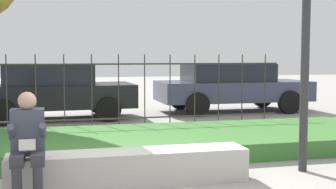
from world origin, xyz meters
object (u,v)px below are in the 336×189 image
stone_bench (130,169)px  person_seated_reader (28,142)px  car_parked_center (53,90)px  car_parked_right (231,86)px

stone_bench → person_seated_reader: person_seated_reader is taller
car_parked_center → person_seated_reader: bearing=-94.8°
stone_bench → person_seated_reader: bearing=-166.1°
person_seated_reader → car_parked_right: (5.46, 7.31, 0.09)m
car_parked_center → car_parked_right: (5.10, 0.44, 0.01)m
car_parked_right → stone_bench: bearing=-120.5°
person_seated_reader → car_parked_center: size_ratio=0.30×
car_parked_center → car_parked_right: 5.12m
car_parked_center → car_parked_right: car_parked_center is taller
car_parked_right → car_parked_center: bearing=-174.5°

